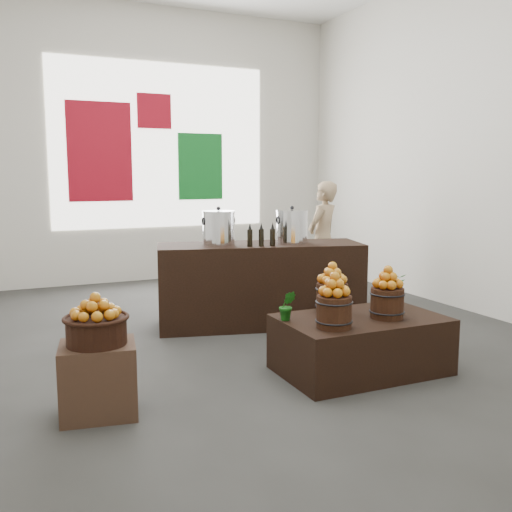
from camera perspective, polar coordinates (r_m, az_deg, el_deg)
name	(u,v)px	position (r m, az deg, el deg)	size (l,w,h in m)	color
ground	(231,341)	(5.54, -2.55, -8.51)	(7.00, 7.00, 0.00)	#353533
back_wall	(141,146)	(8.66, -11.42, 10.77)	(6.00, 0.04, 4.00)	beige
back_opening	(161,146)	(8.71, -9.44, 10.80)	(3.20, 0.02, 2.40)	white
deco_red_left	(100,152)	(8.51, -15.36, 10.01)	(0.90, 0.04, 1.40)	maroon
deco_green_right	(200,167)	(8.87, -5.58, 8.89)	(0.70, 0.04, 1.00)	#106821
deco_red_upper	(154,111)	(8.72, -10.15, 14.08)	(0.50, 0.04, 0.50)	maroon
crate	(99,380)	(4.00, -15.47, -11.82)	(0.49, 0.40, 0.49)	#4F3324
wicker_basket	(97,331)	(3.90, -15.66, -7.23)	(0.39, 0.39, 0.18)	black
apples_in_basket	(95,306)	(3.86, -15.76, -4.79)	(0.30, 0.30, 0.16)	#961804
display_table	(361,344)	(4.74, 10.43, -8.67)	(1.31, 0.80, 0.45)	black
apple_bucket_front_left	(334,312)	(4.31, 7.81, -5.56)	(0.26, 0.26, 0.24)	#341B0E
apples_in_bucket_front_left	(335,284)	(4.26, 7.86, -2.83)	(0.20, 0.20, 0.18)	#961804
apple_bucket_front_right	(387,303)	(4.67, 12.97, -4.60)	(0.26, 0.26, 0.24)	#341B0E
apples_in_bucket_front_right	(388,277)	(4.63, 13.06, -2.08)	(0.20, 0.20, 0.18)	#961804
apple_bucket_rear	(332,298)	(4.78, 7.60, -4.17)	(0.26, 0.26, 0.24)	#341B0E
apples_in_bucket_rear	(332,273)	(4.74, 7.65, -1.71)	(0.20, 0.20, 0.18)	#961804
herb_garnish_right	(390,289)	(5.10, 13.22, -3.27)	(0.26, 0.22, 0.29)	#135612
herb_garnish_left	(287,306)	(4.48, 3.14, -4.97)	(0.13, 0.10, 0.24)	#135612
counter	(260,284)	(6.02, 0.42, -2.87)	(2.13, 0.68, 0.87)	black
stock_pot_left	(219,229)	(5.87, -3.76, 2.74)	(0.33, 0.33, 0.33)	silver
stock_pot_center	(292,227)	(6.01, 3.60, 2.86)	(0.33, 0.33, 0.33)	silver
oil_cruets	(264,234)	(5.73, 0.81, 2.19)	(0.23, 0.06, 0.24)	black
shopper	(323,239)	(7.50, 6.69, 1.71)	(0.55, 0.36, 1.50)	#9E8260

